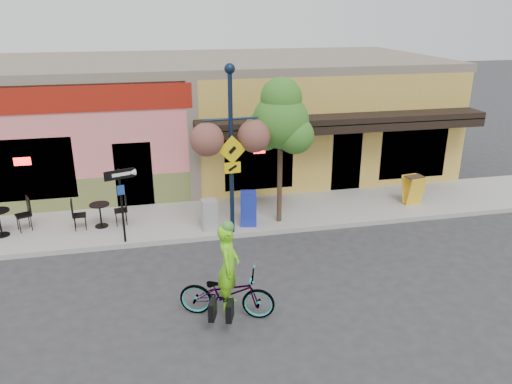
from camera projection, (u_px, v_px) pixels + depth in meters
ground at (244, 245)px, 14.20m from camera, size 90.00×90.00×0.00m
sidewalk at (232, 216)px, 16.00m from camera, size 24.00×3.00×0.15m
curb at (241, 235)px, 14.67m from camera, size 24.00×0.12×0.15m
building at (208, 115)px, 20.28m from camera, size 18.20×8.20×4.50m
bicycle at (227, 293)px, 10.79m from camera, size 2.22×1.39×1.10m
cyclist_rider at (229, 277)px, 10.66m from camera, size 0.66×0.80×1.89m
lamp_post at (231, 152)px, 13.85m from camera, size 1.60×0.75×4.86m
one_way_sign at (122, 206)px, 13.71m from camera, size 0.84×0.43×2.14m
cafe_set_right at (100, 212)px, 14.89m from camera, size 1.65×0.95×0.95m
newspaper_box_blue at (249, 208)px, 15.00m from camera, size 0.55×0.51×1.06m
newspaper_box_grey at (209, 215)px, 14.68m from camera, size 0.47×0.43×0.94m
street_tree at (280, 152)px, 14.68m from camera, size 2.21×2.21×4.45m
sandwich_board at (416, 192)px, 16.46m from camera, size 0.65×0.51×0.98m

